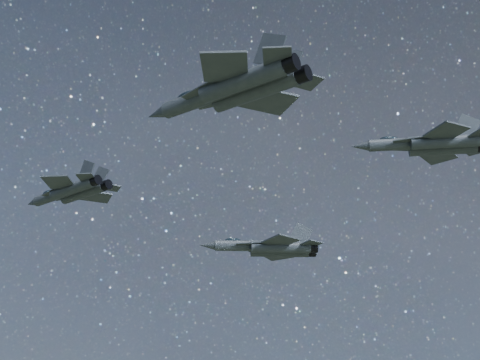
# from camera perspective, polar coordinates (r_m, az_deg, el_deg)

# --- Properties ---
(jet_lead) EXTENTS (15.58, 10.26, 3.99)m
(jet_lead) POSITION_cam_1_polar(r_m,az_deg,el_deg) (88.96, -14.14, -0.91)
(jet_lead) COLOR #32393E
(jet_left) EXTENTS (18.74, 12.70, 4.71)m
(jet_left) POSITION_cam_1_polar(r_m,az_deg,el_deg) (101.79, 2.61, -5.78)
(jet_left) COLOR #32393E
(jet_right) EXTENTS (18.50, 12.28, 4.71)m
(jet_right) POSITION_cam_1_polar(r_m,az_deg,el_deg) (62.21, -0.33, 7.87)
(jet_right) COLOR #32393E
(jet_slot) EXTENTS (15.25, 10.66, 3.84)m
(jet_slot) POSITION_cam_1_polar(r_m,az_deg,el_deg) (75.86, 16.10, 2.96)
(jet_slot) COLOR #32393E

